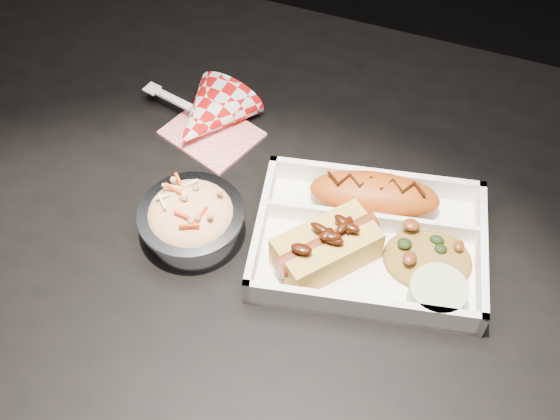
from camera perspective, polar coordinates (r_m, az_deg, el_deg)
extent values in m
cube|color=black|center=(0.81, 0.88, -2.69)|extent=(1.20, 0.80, 0.03)
cylinder|color=black|center=(1.48, -14.93, 5.67)|extent=(0.05, 0.05, 0.72)
cube|color=white|center=(0.79, 7.15, -3.11)|extent=(0.28, 0.23, 0.01)
cube|color=white|center=(0.83, 7.75, 2.31)|extent=(0.25, 0.06, 0.04)
cube|color=white|center=(0.73, 6.69, -7.94)|extent=(0.25, 0.06, 0.04)
cube|color=white|center=(0.78, -1.55, -1.35)|extent=(0.04, 0.18, 0.04)
cube|color=white|center=(0.79, 15.98, -3.56)|extent=(0.04, 0.18, 0.04)
cube|color=white|center=(0.80, 7.39, -1.11)|extent=(0.23, 0.05, 0.03)
ellipsoid|color=#B24811|center=(0.80, 7.67, 1.24)|extent=(0.16, 0.09, 0.04)
cube|color=gold|center=(0.75, 4.49, -4.08)|extent=(0.09, 0.10, 0.04)
cube|color=gold|center=(0.76, 3.10, -2.25)|extent=(0.09, 0.10, 0.04)
cylinder|color=brown|center=(0.75, 3.82, -2.77)|extent=(0.10, 0.11, 0.03)
ellipsoid|color=olive|center=(0.77, 12.02, -3.47)|extent=(0.11, 0.10, 0.03)
cylinder|color=#B7CB99|center=(0.75, 12.64, -6.74)|extent=(0.06, 0.06, 0.03)
cylinder|color=silver|center=(0.79, -7.13, -1.16)|extent=(0.10, 0.10, 0.04)
cylinder|color=silver|center=(0.78, -7.27, -0.32)|extent=(0.12, 0.12, 0.01)
ellipsoid|color=beige|center=(0.78, -7.27, -0.32)|extent=(0.10, 0.10, 0.04)
cube|color=red|center=(0.90, -5.55, 6.19)|extent=(0.13, 0.12, 0.00)
cone|color=red|center=(0.90, -5.96, 7.47)|extent=(0.12, 0.13, 0.10)
cube|color=white|center=(0.93, -8.70, 8.90)|extent=(0.06, 0.02, 0.00)
cube|color=white|center=(0.95, -10.36, 9.67)|extent=(0.02, 0.02, 0.00)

